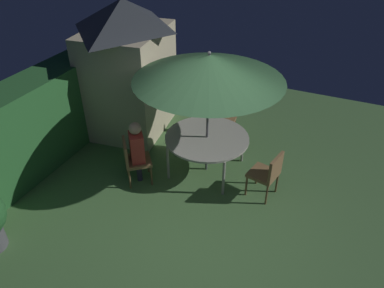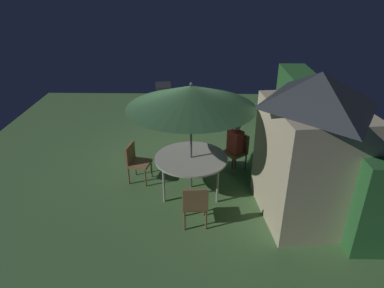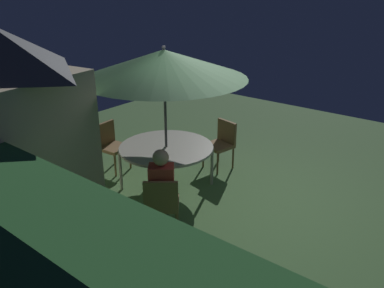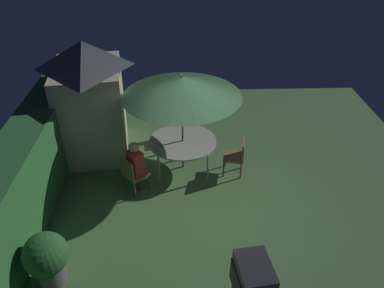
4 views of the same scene
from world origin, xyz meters
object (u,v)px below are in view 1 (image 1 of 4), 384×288
Objects in this scene: chair_near_shed at (133,158)px; patio_umbrella at (209,68)px; garden_shed at (128,67)px; patio_table at (207,139)px; chair_far_side at (268,172)px; chair_toward_hedge at (225,115)px; person_in_red at (137,146)px.

patio_umbrella is at bearing -51.16° from chair_near_shed.
patio_umbrella is (-0.86, -2.19, 0.68)m from garden_shed.
chair_near_shed is (-0.88, 1.09, -1.61)m from patio_umbrella.
chair_near_shed is (-0.88, 1.09, -0.19)m from patio_table.
chair_far_side and chair_toward_hedge have the same top height.
chair_far_side is at bearing -102.18° from patio_umbrella.
garden_shed reaches higher than chair_far_side.
chair_near_shed is 1.00× the size of chair_toward_hedge.
patio_table is at bearing -175.63° from chair_toward_hedge.
person_in_red is (-0.55, 2.28, 0.26)m from chair_far_side.
person_in_red is (-2.13, 0.92, 0.26)m from chair_toward_hedge.
chair_toward_hedge is at bearing -24.36° from chair_near_shed.
garden_shed is at bearing 71.89° from chair_far_side.
person_in_red is at bearing -145.18° from garden_shed.
garden_shed is 2.16m from person_in_red.
patio_table is 0.60× the size of patio_umbrella.
garden_shed is 3.18× the size of chair_toward_hedge.
patio_table is 1.41m from chair_near_shed.
garden_shed is 3.75m from chair_far_side.
chair_toward_hedge is (1.31, 0.10, -1.61)m from patio_umbrella.
person_in_red reaches higher than chair_toward_hedge.
chair_far_side is (-0.27, -1.26, -1.61)m from patio_umbrella.
chair_toward_hedge is (1.31, 0.10, -0.19)m from patio_table.
chair_near_shed is at bearing 128.84° from patio_table.
chair_toward_hedge is (0.45, -2.09, -0.93)m from garden_shed.
patio_umbrella reaches higher than chair_toward_hedge.
patio_umbrella is 2.07× the size of person_in_red.
person_in_red is at bearing 128.84° from patio_table.
chair_near_shed is at bearing 128.84° from person_in_red.
person_in_red is at bearing -51.16° from chair_near_shed.
chair_far_side is 1.00× the size of chair_toward_hedge.
chair_toward_hedge is (1.58, 1.36, 0.00)m from chair_far_side.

